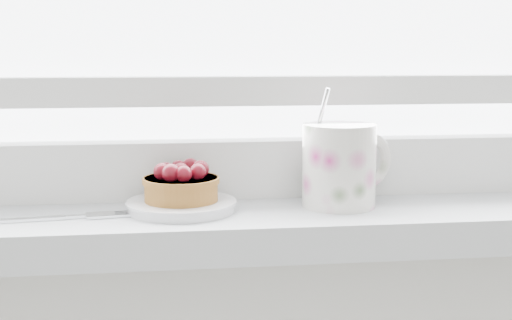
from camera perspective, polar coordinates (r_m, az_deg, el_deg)
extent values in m
cube|color=silver|center=(0.83, -0.64, -5.15)|extent=(1.60, 0.20, 0.04)
cube|color=silver|center=(0.88, -1.21, -0.60)|extent=(1.30, 0.05, 0.07)
cube|color=silver|center=(0.87, -1.23, 5.56)|extent=(1.30, 0.04, 0.04)
cylinder|color=silver|center=(0.81, -5.98, -3.68)|extent=(0.12, 0.12, 0.01)
cylinder|color=brown|center=(0.80, -6.00, -2.33)|extent=(0.08, 0.08, 0.03)
cylinder|color=brown|center=(0.80, -6.02, -1.61)|extent=(0.09, 0.09, 0.01)
sphere|color=#45060E|center=(0.80, -6.03, -0.86)|extent=(0.02, 0.02, 0.02)
sphere|color=#45060E|center=(0.80, -4.46, -0.72)|extent=(0.02, 0.02, 0.02)
sphere|color=#45060E|center=(0.82, -5.28, -0.53)|extent=(0.02, 0.02, 0.02)
sphere|color=#45060E|center=(0.82, -6.22, -0.62)|extent=(0.02, 0.02, 0.02)
sphere|color=#45060E|center=(0.81, -7.23, -0.76)|extent=(0.02, 0.02, 0.02)
sphere|color=#45060E|center=(0.79, -7.54, -0.93)|extent=(0.02, 0.02, 0.02)
sphere|color=#45060E|center=(0.78, -6.82, -1.04)|extent=(0.02, 0.02, 0.02)
sphere|color=#45060E|center=(0.78, -5.81, -1.12)|extent=(0.02, 0.02, 0.02)
sphere|color=#45060E|center=(0.79, -4.68, -0.95)|extent=(0.02, 0.02, 0.02)
cylinder|color=silver|center=(0.82, 6.65, -0.45)|extent=(0.11, 0.11, 0.10)
cylinder|color=black|center=(0.82, 6.71, 2.58)|extent=(0.07, 0.07, 0.01)
torus|color=silver|center=(0.85, 9.07, -0.04)|extent=(0.06, 0.04, 0.07)
cylinder|color=silver|center=(0.82, 5.28, 3.77)|extent=(0.02, 0.02, 0.06)
cube|color=silver|center=(0.80, -18.85, -4.59)|extent=(0.11, 0.03, 0.00)
cube|color=silver|center=(0.79, -14.13, -4.40)|extent=(0.02, 0.01, 0.00)
cube|color=silver|center=(0.79, -12.34, -4.33)|extent=(0.03, 0.03, 0.00)
cube|color=silver|center=(0.79, -10.03, -4.39)|extent=(0.04, 0.01, 0.00)
cube|color=silver|center=(0.79, -10.08, -4.28)|extent=(0.04, 0.01, 0.00)
cube|color=silver|center=(0.80, -10.12, -4.17)|extent=(0.04, 0.01, 0.00)
cube|color=silver|center=(0.81, -10.16, -4.07)|extent=(0.04, 0.01, 0.00)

